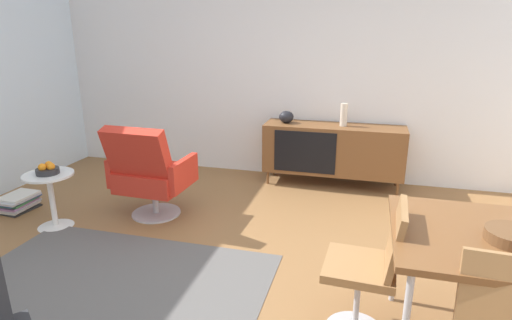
{
  "coord_description": "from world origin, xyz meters",
  "views": [
    {
      "loc": [
        0.75,
        -2.45,
        1.76
      ],
      "look_at": [
        -0.06,
        0.56,
        0.79
      ],
      "focal_mm": 29.29,
      "sensor_mm": 36.0,
      "label": 1
    }
  ],
  "objects_px": {
    "lounge_chair_red": "(149,172)",
    "fruit_bowl": "(48,169)",
    "vase_sculptural_dark": "(286,117)",
    "sideboard": "(333,149)",
    "dining_chair_near_window": "(371,266)",
    "magazine_stack": "(17,202)",
    "wooden_bowl_on_table": "(512,236)",
    "vase_cobalt": "(344,115)",
    "side_table_round": "(51,194)"
  },
  "relations": [
    {
      "from": "wooden_bowl_on_table",
      "to": "fruit_bowl",
      "type": "distance_m",
      "value": 3.59
    },
    {
      "from": "vase_sculptural_dark",
      "to": "vase_cobalt",
      "type": "bearing_deg",
      "value": 0.0
    },
    {
      "from": "lounge_chair_red",
      "to": "fruit_bowl",
      "type": "relative_size",
      "value": 4.73
    },
    {
      "from": "dining_chair_near_window",
      "to": "vase_cobalt",
      "type": "bearing_deg",
      "value": 97.67
    },
    {
      "from": "side_table_round",
      "to": "fruit_bowl",
      "type": "xyz_separation_m",
      "value": [
        0.0,
        0.0,
        0.24
      ]
    },
    {
      "from": "side_table_round",
      "to": "sideboard",
      "type": "bearing_deg",
      "value": 36.92
    },
    {
      "from": "vase_sculptural_dark",
      "to": "dining_chair_near_window",
      "type": "xyz_separation_m",
      "value": [
        1.0,
        -2.55,
        -0.32
      ]
    },
    {
      "from": "fruit_bowl",
      "to": "sideboard",
      "type": "bearing_deg",
      "value": 36.92
    },
    {
      "from": "lounge_chair_red",
      "to": "fruit_bowl",
      "type": "xyz_separation_m",
      "value": [
        -0.78,
        -0.43,
        0.09
      ]
    },
    {
      "from": "wooden_bowl_on_table",
      "to": "fruit_bowl",
      "type": "relative_size",
      "value": 1.3
    },
    {
      "from": "sideboard",
      "to": "side_table_round",
      "type": "relative_size",
      "value": 3.08
    },
    {
      "from": "sideboard",
      "to": "vase_cobalt",
      "type": "xyz_separation_m",
      "value": [
        0.1,
        0.0,
        0.41
      ]
    },
    {
      "from": "vase_cobalt",
      "to": "dining_chair_near_window",
      "type": "height_order",
      "value": "vase_cobalt"
    },
    {
      "from": "lounge_chair_red",
      "to": "magazine_stack",
      "type": "relative_size",
      "value": 2.3
    },
    {
      "from": "vase_sculptural_dark",
      "to": "magazine_stack",
      "type": "bearing_deg",
      "value": -147.59
    },
    {
      "from": "magazine_stack",
      "to": "fruit_bowl",
      "type": "bearing_deg",
      "value": -19.32
    },
    {
      "from": "vase_sculptural_dark",
      "to": "dining_chair_near_window",
      "type": "bearing_deg",
      "value": -68.52
    },
    {
      "from": "sideboard",
      "to": "vase_sculptural_dark",
      "type": "distance_m",
      "value": 0.66
    },
    {
      "from": "vase_cobalt",
      "to": "sideboard",
      "type": "bearing_deg",
      "value": -178.91
    },
    {
      "from": "dining_chair_near_window",
      "to": "magazine_stack",
      "type": "distance_m",
      "value": 3.63
    },
    {
      "from": "vase_sculptural_dark",
      "to": "lounge_chair_red",
      "type": "distance_m",
      "value": 1.76
    },
    {
      "from": "sideboard",
      "to": "lounge_chair_red",
      "type": "relative_size",
      "value": 1.69
    },
    {
      "from": "sideboard",
      "to": "fruit_bowl",
      "type": "relative_size",
      "value": 8.0
    },
    {
      "from": "wooden_bowl_on_table",
      "to": "lounge_chair_red",
      "type": "bearing_deg",
      "value": 155.9
    },
    {
      "from": "sideboard",
      "to": "vase_sculptural_dark",
      "type": "xyz_separation_m",
      "value": [
        -0.56,
        0.0,
        0.35
      ]
    },
    {
      "from": "wooden_bowl_on_table",
      "to": "vase_sculptural_dark",
      "type": "bearing_deg",
      "value": 122.77
    },
    {
      "from": "vase_cobalt",
      "to": "lounge_chair_red",
      "type": "height_order",
      "value": "vase_cobalt"
    },
    {
      "from": "vase_cobalt",
      "to": "magazine_stack",
      "type": "xyz_separation_m",
      "value": [
        -3.14,
        -1.57,
        -0.77
      ]
    },
    {
      "from": "lounge_chair_red",
      "to": "magazine_stack",
      "type": "xyz_separation_m",
      "value": [
        -1.42,
        -0.2,
        -0.39
      ]
    },
    {
      "from": "sideboard",
      "to": "side_table_round",
      "type": "height_order",
      "value": "sideboard"
    },
    {
      "from": "wooden_bowl_on_table",
      "to": "magazine_stack",
      "type": "distance_m",
      "value": 4.32
    },
    {
      "from": "sideboard",
      "to": "wooden_bowl_on_table",
      "type": "distance_m",
      "value": 2.84
    },
    {
      "from": "wooden_bowl_on_table",
      "to": "dining_chair_near_window",
      "type": "bearing_deg",
      "value": 176.22
    },
    {
      "from": "sideboard",
      "to": "magazine_stack",
      "type": "relative_size",
      "value": 3.89
    },
    {
      "from": "dining_chair_near_window",
      "to": "vase_sculptural_dark",
      "type": "bearing_deg",
      "value": 111.48
    },
    {
      "from": "side_table_round",
      "to": "fruit_bowl",
      "type": "relative_size",
      "value": 2.6
    },
    {
      "from": "vase_sculptural_dark",
      "to": "fruit_bowl",
      "type": "xyz_separation_m",
      "value": [
        -1.83,
        -1.8,
        -0.23
      ]
    },
    {
      "from": "sideboard",
      "to": "lounge_chair_red",
      "type": "distance_m",
      "value": 2.12
    },
    {
      "from": "vase_sculptural_dark",
      "to": "side_table_round",
      "type": "relative_size",
      "value": 0.33
    },
    {
      "from": "lounge_chair_red",
      "to": "side_table_round",
      "type": "height_order",
      "value": "lounge_chair_red"
    },
    {
      "from": "wooden_bowl_on_table",
      "to": "dining_chair_near_window",
      "type": "relative_size",
      "value": 0.3
    },
    {
      "from": "vase_sculptural_dark",
      "to": "fruit_bowl",
      "type": "relative_size",
      "value": 0.86
    },
    {
      "from": "sideboard",
      "to": "wooden_bowl_on_table",
      "type": "height_order",
      "value": "wooden_bowl_on_table"
    },
    {
      "from": "vase_cobalt",
      "to": "wooden_bowl_on_table",
      "type": "xyz_separation_m",
      "value": [
        1.01,
        -2.59,
        -0.08
      ]
    },
    {
      "from": "sideboard",
      "to": "dining_chair_near_window",
      "type": "bearing_deg",
      "value": -80.15
    },
    {
      "from": "fruit_bowl",
      "to": "side_table_round",
      "type": "bearing_deg",
      "value": -135.32
    },
    {
      "from": "sideboard",
      "to": "dining_chair_near_window",
      "type": "relative_size",
      "value": 1.87
    },
    {
      "from": "wooden_bowl_on_table",
      "to": "dining_chair_near_window",
      "type": "distance_m",
      "value": 0.73
    },
    {
      "from": "wooden_bowl_on_table",
      "to": "dining_chair_near_window",
      "type": "xyz_separation_m",
      "value": [
        -0.67,
        0.04,
        -0.3
      ]
    },
    {
      "from": "dining_chair_near_window",
      "to": "magazine_stack",
      "type": "xyz_separation_m",
      "value": [
        -3.48,
        0.97,
        -0.39
      ]
    }
  ]
}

